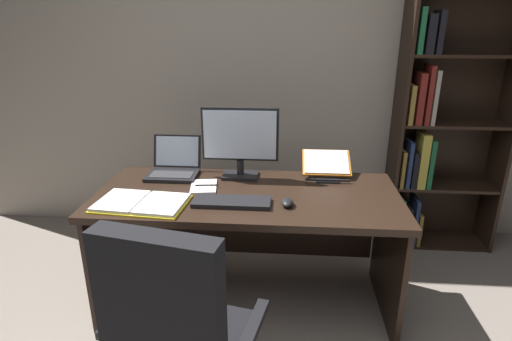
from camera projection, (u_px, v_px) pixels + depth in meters
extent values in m
cube|color=#A89E8E|center=(271.00, 60.00, 3.18)|extent=(5.01, 0.12, 2.79)
cube|color=black|center=(247.00, 196.00, 2.37)|extent=(1.74, 0.78, 0.04)
cube|color=black|center=(115.00, 247.00, 2.56)|extent=(0.03, 0.72, 0.71)
cube|color=black|center=(388.00, 258.00, 2.44)|extent=(0.03, 0.72, 0.71)
cube|color=black|center=(253.00, 220.00, 2.83)|extent=(1.62, 0.03, 0.50)
cube|color=black|center=(398.00, 122.00, 3.03)|extent=(0.02, 0.31, 1.95)
cube|color=black|center=(506.00, 124.00, 2.98)|extent=(0.02, 0.31, 1.95)
cube|color=black|center=(444.00, 119.00, 3.15)|extent=(0.79, 0.01, 1.95)
cube|color=black|center=(432.00, 240.00, 3.34)|extent=(0.74, 0.29, 0.02)
cube|color=black|center=(395.00, 218.00, 3.24)|extent=(0.03, 0.19, 0.40)
cube|color=#195633|center=(398.00, 218.00, 3.26)|extent=(0.03, 0.22, 0.38)
cube|color=black|center=(404.00, 222.00, 3.28)|extent=(0.05, 0.25, 0.31)
cube|color=navy|center=(413.00, 219.00, 3.24)|extent=(0.03, 0.22, 0.38)
cube|color=olive|center=(416.00, 225.00, 3.27)|extent=(0.03, 0.23, 0.26)
cube|color=black|center=(441.00, 185.00, 3.17)|extent=(0.74, 0.29, 0.02)
cube|color=olive|center=(400.00, 167.00, 3.11)|extent=(0.03, 0.22, 0.28)
cube|color=navy|center=(407.00, 163.00, 3.08)|extent=(0.03, 0.18, 0.35)
cube|color=black|center=(412.00, 168.00, 3.10)|extent=(0.03, 0.21, 0.27)
cube|color=gold|center=(421.00, 159.00, 3.06)|extent=(0.06, 0.19, 0.41)
cube|color=#195633|center=(427.00, 161.00, 3.09)|extent=(0.03, 0.25, 0.37)
cube|color=black|center=(451.00, 123.00, 3.01)|extent=(0.74, 0.29, 0.02)
cube|color=olive|center=(408.00, 103.00, 2.96)|extent=(0.03, 0.24, 0.27)
cube|color=maroon|center=(418.00, 98.00, 2.92)|extent=(0.04, 0.21, 0.36)
cube|color=maroon|center=(426.00, 94.00, 2.90)|extent=(0.03, 0.19, 0.41)
cube|color=gray|center=(432.00, 96.00, 2.91)|extent=(0.03, 0.22, 0.38)
cube|color=black|center=(463.00, 55.00, 2.84)|extent=(0.74, 0.29, 0.02)
cube|color=#195633|center=(419.00, 31.00, 2.76)|extent=(0.03, 0.18, 0.30)
cube|color=black|center=(427.00, 34.00, 2.79)|extent=(0.05, 0.25, 0.26)
cube|color=black|center=(438.00, 32.00, 2.75)|extent=(0.04, 0.18, 0.28)
cube|color=black|center=(160.00, 309.00, 1.47)|extent=(0.49, 0.19, 0.59)
cube|color=black|center=(128.00, 307.00, 1.79)|extent=(0.13, 0.39, 0.04)
cube|color=black|center=(251.00, 332.00, 1.64)|extent=(0.13, 0.39, 0.04)
cube|color=black|center=(240.00, 175.00, 2.61)|extent=(0.22, 0.16, 0.02)
cylinder|color=black|center=(240.00, 167.00, 2.59)|extent=(0.04, 0.04, 0.09)
cube|color=black|center=(240.00, 134.00, 2.53)|extent=(0.48, 0.02, 0.33)
cube|color=silver|center=(240.00, 135.00, 2.51)|extent=(0.45, 0.00, 0.30)
cube|color=black|center=(172.00, 175.00, 2.61)|extent=(0.31, 0.22, 0.02)
cube|color=#2D2D30|center=(172.00, 174.00, 2.59)|extent=(0.27, 0.12, 0.00)
cube|color=black|center=(177.00, 151.00, 2.71)|extent=(0.31, 0.07, 0.21)
cube|color=silver|center=(177.00, 151.00, 2.70)|extent=(0.28, 0.06, 0.18)
cube|color=black|center=(232.00, 202.00, 2.22)|extent=(0.42, 0.15, 0.02)
ellipsoid|color=black|center=(287.00, 202.00, 2.20)|extent=(0.06, 0.10, 0.04)
cube|color=black|center=(327.00, 179.00, 2.55)|extent=(0.14, 0.12, 0.01)
cube|color=black|center=(328.00, 180.00, 2.51)|extent=(0.27, 0.01, 0.01)
cube|color=orange|center=(326.00, 163.00, 2.63)|extent=(0.30, 0.21, 0.11)
cube|color=silver|center=(326.00, 161.00, 2.62)|extent=(0.28, 0.19, 0.10)
cube|color=yellow|center=(121.00, 203.00, 2.23)|extent=(0.26, 0.32, 0.01)
cube|color=yellow|center=(163.00, 206.00, 2.19)|extent=(0.26, 0.32, 0.01)
cube|color=silver|center=(121.00, 201.00, 2.23)|extent=(0.25, 0.30, 0.02)
cube|color=silver|center=(163.00, 204.00, 2.19)|extent=(0.25, 0.30, 0.02)
cylinder|color=#B7B7BC|center=(141.00, 203.00, 2.21)|extent=(0.04, 0.27, 0.02)
cube|color=silver|center=(204.00, 186.00, 2.45)|extent=(0.18, 0.23, 0.01)
cylinder|color=black|center=(207.00, 185.00, 2.44)|extent=(0.14, 0.03, 0.01)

